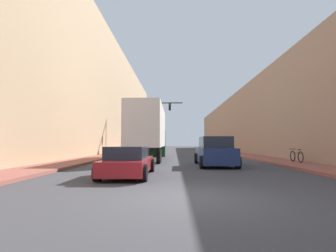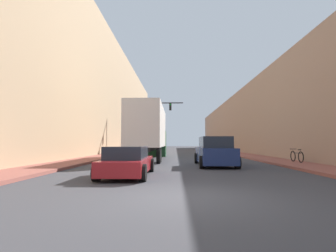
{
  "view_description": "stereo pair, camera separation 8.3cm",
  "coord_description": "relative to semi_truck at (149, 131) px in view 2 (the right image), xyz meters",
  "views": [
    {
      "loc": [
        -0.33,
        -6.87,
        1.42
      ],
      "look_at": [
        -0.74,
        10.62,
        2.53
      ],
      "focal_mm": 28.0,
      "sensor_mm": 36.0,
      "label": 1
    },
    {
      "loc": [
        -0.25,
        -6.87,
        1.42
      ],
      "look_at": [
        -0.74,
        10.62,
        2.53
      ],
      "focal_mm": 28.0,
      "sensor_mm": 36.0,
      "label": 2
    }
  ],
  "objects": [
    {
      "name": "traffic_signal_gantry",
      "position": [
        -1.63,
        11.48,
        2.51
      ],
      "size": [
        6.7,
        0.35,
        6.85
      ],
      "color": "black",
      "rests_on": "ground"
    },
    {
      "name": "building_left",
      "position": [
        -9.03,
        14.72,
        5.55
      ],
      "size": [
        6.0,
        80.0,
        15.87
      ],
      "color": "tan",
      "rests_on": "ground"
    },
    {
      "name": "sidewalk_right",
      "position": [
        9.71,
        14.72,
        -2.31
      ],
      "size": [
        2.51,
        80.0,
        0.15
      ],
      "color": "brown",
      "rests_on": "ground"
    },
    {
      "name": "suv_car",
      "position": [
        4.63,
        -5.93,
        -1.55
      ],
      "size": [
        2.19,
        5.0,
        1.78
      ],
      "color": "navy",
      "rests_on": "ground"
    },
    {
      "name": "sidewalk_left",
      "position": [
        -4.78,
        14.72,
        -2.31
      ],
      "size": [
        2.51,
        80.0,
        0.15
      ],
      "color": "brown",
      "rests_on": "ground"
    },
    {
      "name": "ground_plane",
      "position": [
        2.47,
        -15.28,
        -2.38
      ],
      "size": [
        200.0,
        200.0,
        0.0
      ],
      "primitive_type": "plane",
      "color": "#38383D"
    },
    {
      "name": "semi_truck",
      "position": [
        0.0,
        0.0,
        0.0
      ],
      "size": [
        2.46,
        11.74,
        4.28
      ],
      "color": "silver",
      "rests_on": "ground"
    },
    {
      "name": "sedan_car",
      "position": [
        0.18,
        -10.93,
        -1.78
      ],
      "size": [
        1.95,
        4.56,
        1.26
      ],
      "color": "maroon",
      "rests_on": "ground"
    },
    {
      "name": "building_right",
      "position": [
        13.96,
        14.72,
        1.92
      ],
      "size": [
        6.0,
        80.0,
        8.6
      ],
      "color": "#997A66",
      "rests_on": "ground"
    },
    {
      "name": "parked_bicycle",
      "position": [
        10.13,
        -4.79,
        -1.85
      ],
      "size": [
        0.44,
        1.82,
        0.86
      ],
      "color": "black",
      "rests_on": "sidewalk_right"
    }
  ]
}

